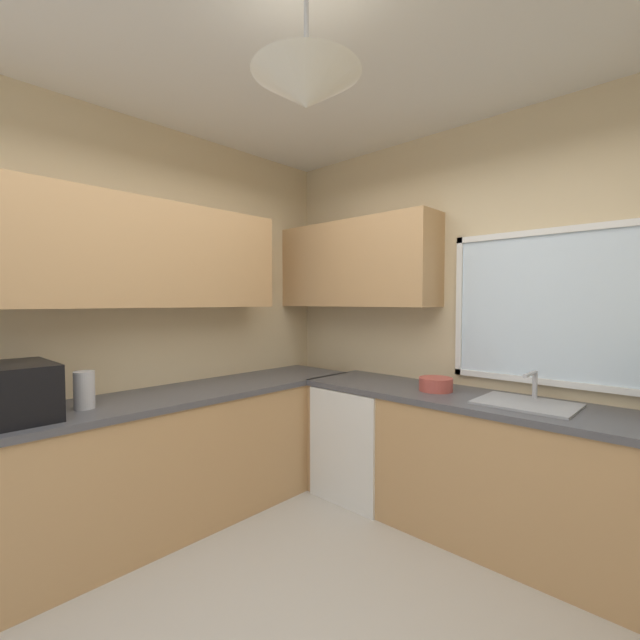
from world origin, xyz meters
TOP-DOWN VIEW (x-y plane):
  - room_shell at (-0.33, 0.43)m, footprint 3.55×3.56m
  - counter_run_left at (-1.41, 0.00)m, footprint 0.65×3.17m
  - counter_run_back at (0.21, 1.41)m, footprint 2.64×0.65m
  - dishwasher at (-0.75, 1.38)m, footprint 0.60×0.60m
  - microwave at (-1.41, -0.73)m, footprint 0.48×0.36m
  - kettle at (-1.39, -0.40)m, footprint 0.11×0.11m
  - sink_assembly at (0.41, 1.42)m, footprint 0.53×0.40m
  - bowl at (-0.17, 1.41)m, footprint 0.22×0.22m

SIDE VIEW (x-z plane):
  - dishwasher at x=-0.75m, z-range 0.00..0.84m
  - counter_run_left at x=-1.41m, z-range 0.00..0.88m
  - counter_run_back at x=0.21m, z-range 0.00..0.88m
  - sink_assembly at x=0.41m, z-range 0.80..0.99m
  - bowl at x=-0.17m, z-range 0.88..0.97m
  - kettle at x=-1.39m, z-range 0.88..1.09m
  - microwave at x=-1.41m, z-range 0.88..1.17m
  - room_shell at x=-0.33m, z-range 0.40..3.20m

